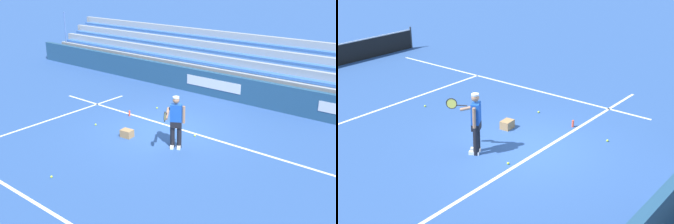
% 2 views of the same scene
% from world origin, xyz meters
% --- Properties ---
extents(ground_plane, '(160.00, 160.00, 0.00)m').
position_xyz_m(ground_plane, '(0.00, 0.00, 0.00)').
color(ground_plane, '#2D5193').
extents(court_baseline_white, '(12.00, 0.10, 0.01)m').
position_xyz_m(court_baseline_white, '(0.00, -0.50, 0.00)').
color(court_baseline_white, white).
rests_on(court_baseline_white, ground).
extents(court_service_line_white, '(8.22, 0.10, 0.01)m').
position_xyz_m(court_service_line_white, '(0.00, 5.50, 0.00)').
color(court_service_line_white, white).
rests_on(court_service_line_white, ground).
extents(back_wall_sponsor_board, '(26.53, 0.25, 1.10)m').
position_xyz_m(back_wall_sponsor_board, '(-0.01, -4.55, 0.55)').
color(back_wall_sponsor_board, navy).
rests_on(back_wall_sponsor_board, ground).
extents(bleacher_stand, '(25.21, 2.40, 2.95)m').
position_xyz_m(bleacher_stand, '(0.00, -6.38, 0.73)').
color(bleacher_stand, '#9EA3A8').
rests_on(bleacher_stand, ground).
extents(tennis_player, '(0.55, 1.07, 1.71)m').
position_xyz_m(tennis_player, '(-1.12, 0.82, 0.89)').
color(tennis_player, black).
rests_on(tennis_player, ground).
extents(ball_box_cardboard, '(0.43, 0.34, 0.26)m').
position_xyz_m(ball_box_cardboard, '(0.69, 1.18, 0.13)').
color(ball_box_cardboard, '#A87F51').
rests_on(ball_box_cardboard, ground).
extents(tennis_ball_on_baseline, '(0.07, 0.07, 0.07)m').
position_xyz_m(tennis_ball_on_baseline, '(2.33, 1.15, 0.03)').
color(tennis_ball_on_baseline, '#CCE533').
rests_on(tennis_ball_on_baseline, ground).
extents(tennis_ball_midcourt, '(0.07, 0.07, 0.07)m').
position_xyz_m(tennis_ball_midcourt, '(0.34, 4.50, 0.03)').
color(tennis_ball_midcourt, '#CCE533').
rests_on(tennis_ball_midcourt, ground).
extents(tennis_ball_far_left, '(0.07, 0.07, 0.07)m').
position_xyz_m(tennis_ball_far_left, '(1.76, -1.66, 0.03)').
color(tennis_ball_far_left, '#CCE533').
rests_on(tennis_ball_far_left, ground).
extents(tennis_ball_by_box, '(0.07, 0.07, 0.07)m').
position_xyz_m(tennis_ball_by_box, '(-1.10, -0.29, 0.03)').
color(tennis_ball_by_box, '#CCE533').
rests_on(tennis_ball_by_box, ground).
extents(water_bottle, '(0.07, 0.07, 0.22)m').
position_xyz_m(water_bottle, '(2.04, -0.33, 0.11)').
color(water_bottle, '#EA4C33').
rests_on(water_bottle, ground).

